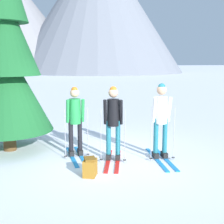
% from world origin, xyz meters
% --- Properties ---
extents(ground_plane, '(400.00, 400.00, 0.00)m').
position_xyz_m(ground_plane, '(0.00, 0.00, 0.00)').
color(ground_plane, white).
extents(skier_in_green, '(0.61, 1.60, 1.69)m').
position_xyz_m(skier_in_green, '(-0.76, 0.32, 0.93)').
color(skier_in_green, '#1E84D1').
rests_on(skier_in_green, ground).
extents(skier_in_black, '(0.76, 1.62, 1.73)m').
position_xyz_m(skier_in_black, '(0.06, -0.19, 0.98)').
color(skier_in_black, red).
rests_on(skier_in_black, ground).
extents(skier_in_white, '(0.61, 1.73, 1.79)m').
position_xyz_m(skier_in_white, '(1.17, -0.35, 0.99)').
color(skier_in_white, '#1E84D1').
rests_on(skier_in_white, ground).
extents(pine_tree_near, '(2.26, 2.26, 5.47)m').
position_xyz_m(pine_tree_near, '(-2.38, 1.19, 2.50)').
color(pine_tree_near, '#51381E').
rests_on(pine_tree_near, ground).
extents(backpack_on_snow_front, '(0.35, 0.39, 0.38)m').
position_xyz_m(backpack_on_snow_front, '(-0.63, -1.07, 0.19)').
color(backpack_on_snow_front, '#99661E').
rests_on(backpack_on_snow_front, ground).
extents(mountain_ridge_distant, '(59.63, 44.65, 28.94)m').
position_xyz_m(mountain_ridge_distant, '(1.11, 63.33, 13.85)').
color(mountain_ridge_distant, gray).
rests_on(mountain_ridge_distant, ground).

